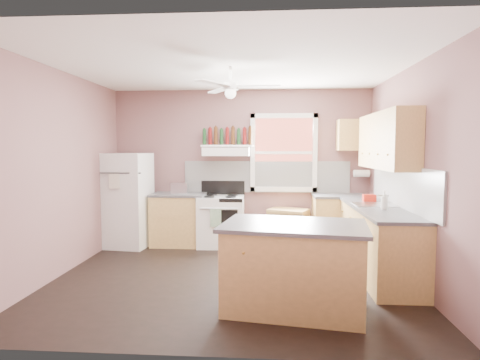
# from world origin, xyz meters

# --- Properties ---
(floor) EXTENTS (4.50, 4.50, 0.00)m
(floor) POSITION_xyz_m (0.00, 0.00, 0.00)
(floor) COLOR black
(floor) RESTS_ON ground
(ceiling) EXTENTS (4.50, 4.50, 0.00)m
(ceiling) POSITION_xyz_m (0.00, 0.00, 2.70)
(ceiling) COLOR white
(ceiling) RESTS_ON ground
(wall_back) EXTENTS (4.50, 0.05, 2.70)m
(wall_back) POSITION_xyz_m (0.00, 2.02, 1.35)
(wall_back) COLOR #785251
(wall_back) RESTS_ON ground
(wall_right) EXTENTS (0.05, 4.00, 2.70)m
(wall_right) POSITION_xyz_m (2.27, 0.00, 1.35)
(wall_right) COLOR #785251
(wall_right) RESTS_ON ground
(wall_left) EXTENTS (0.05, 4.00, 2.70)m
(wall_left) POSITION_xyz_m (-2.27, 0.00, 1.35)
(wall_left) COLOR #785251
(wall_left) RESTS_ON ground
(backsplash_back) EXTENTS (2.90, 0.03, 0.55)m
(backsplash_back) POSITION_xyz_m (0.45, 1.99, 1.18)
(backsplash_back) COLOR white
(backsplash_back) RESTS_ON wall_back
(backsplash_right) EXTENTS (0.03, 2.60, 0.55)m
(backsplash_right) POSITION_xyz_m (2.23, 0.30, 1.18)
(backsplash_right) COLOR white
(backsplash_right) RESTS_ON wall_right
(window_view) EXTENTS (1.00, 0.02, 1.20)m
(window_view) POSITION_xyz_m (0.75, 1.98, 1.60)
(window_view) COLOR brown
(window_view) RESTS_ON wall_back
(window_frame) EXTENTS (1.16, 0.07, 1.36)m
(window_frame) POSITION_xyz_m (0.75, 1.96, 1.60)
(window_frame) COLOR white
(window_frame) RESTS_ON wall_back
(refrigerator) EXTENTS (0.75, 0.73, 1.59)m
(refrigerator) POSITION_xyz_m (-1.89, 1.53, 0.80)
(refrigerator) COLOR white
(refrigerator) RESTS_ON floor
(base_cabinet_left) EXTENTS (0.90, 0.60, 0.86)m
(base_cabinet_left) POSITION_xyz_m (-1.06, 1.70, 0.43)
(base_cabinet_left) COLOR #AE8948
(base_cabinet_left) RESTS_ON floor
(counter_left) EXTENTS (0.92, 0.62, 0.04)m
(counter_left) POSITION_xyz_m (-1.06, 1.70, 0.88)
(counter_left) COLOR #444447
(counter_left) RESTS_ON base_cabinet_left
(toaster) EXTENTS (0.29, 0.18, 0.18)m
(toaster) POSITION_xyz_m (-1.05, 1.72, 0.99)
(toaster) COLOR silver
(toaster) RESTS_ON counter_left
(stove) EXTENTS (0.78, 0.65, 0.86)m
(stove) POSITION_xyz_m (-0.32, 1.67, 0.43)
(stove) COLOR white
(stove) RESTS_ON floor
(range_hood) EXTENTS (0.78, 0.50, 0.14)m
(range_hood) POSITION_xyz_m (-0.23, 1.75, 1.62)
(range_hood) COLOR white
(range_hood) RESTS_ON wall_back
(bottle_shelf) EXTENTS (0.90, 0.26, 0.03)m
(bottle_shelf) POSITION_xyz_m (-0.23, 1.87, 1.72)
(bottle_shelf) COLOR white
(bottle_shelf) RESTS_ON range_hood
(cart) EXTENTS (0.76, 0.65, 0.64)m
(cart) POSITION_xyz_m (0.83, 1.75, 0.32)
(cart) COLOR #AE8948
(cart) RESTS_ON floor
(base_cabinet_corner) EXTENTS (1.00, 0.60, 0.86)m
(base_cabinet_corner) POSITION_xyz_m (1.75, 1.70, 0.43)
(base_cabinet_corner) COLOR #AE8948
(base_cabinet_corner) RESTS_ON floor
(base_cabinet_right) EXTENTS (0.60, 2.20, 0.86)m
(base_cabinet_right) POSITION_xyz_m (1.95, 0.30, 0.43)
(base_cabinet_right) COLOR #AE8948
(base_cabinet_right) RESTS_ON floor
(counter_corner) EXTENTS (1.02, 0.62, 0.04)m
(counter_corner) POSITION_xyz_m (1.75, 1.70, 0.88)
(counter_corner) COLOR #444447
(counter_corner) RESTS_ON base_cabinet_corner
(counter_right) EXTENTS (0.62, 2.22, 0.04)m
(counter_right) POSITION_xyz_m (1.94, 0.30, 0.88)
(counter_right) COLOR #444447
(counter_right) RESTS_ON base_cabinet_right
(sink) EXTENTS (0.55, 0.45, 0.03)m
(sink) POSITION_xyz_m (1.94, 0.50, 0.90)
(sink) COLOR silver
(sink) RESTS_ON counter_right
(faucet) EXTENTS (0.03, 0.03, 0.14)m
(faucet) POSITION_xyz_m (2.10, 0.50, 0.97)
(faucet) COLOR silver
(faucet) RESTS_ON sink
(upper_cabinet_right) EXTENTS (0.33, 1.80, 0.76)m
(upper_cabinet_right) POSITION_xyz_m (2.08, 0.50, 1.78)
(upper_cabinet_right) COLOR #AE8948
(upper_cabinet_right) RESTS_ON wall_right
(upper_cabinet_corner) EXTENTS (0.60, 0.33, 0.52)m
(upper_cabinet_corner) POSITION_xyz_m (1.95, 1.83, 1.90)
(upper_cabinet_corner) COLOR #AE8948
(upper_cabinet_corner) RESTS_ON wall_back
(paper_towel) EXTENTS (0.26, 0.12, 0.12)m
(paper_towel) POSITION_xyz_m (2.07, 1.86, 1.25)
(paper_towel) COLOR white
(paper_towel) RESTS_ON wall_back
(island) EXTENTS (1.51, 1.08, 0.86)m
(island) POSITION_xyz_m (0.75, -0.96, 0.43)
(island) COLOR #AE8948
(island) RESTS_ON floor
(island_top) EXTENTS (1.60, 1.17, 0.04)m
(island_top) POSITION_xyz_m (0.75, -0.96, 0.88)
(island_top) COLOR #444447
(island_top) RESTS_ON island
(ceiling_fan_hub) EXTENTS (0.20, 0.20, 0.08)m
(ceiling_fan_hub) POSITION_xyz_m (0.00, 0.00, 2.45)
(ceiling_fan_hub) COLOR white
(ceiling_fan_hub) RESTS_ON ceiling
(soap_bottle) EXTENTS (0.11, 0.11, 0.24)m
(soap_bottle) POSITION_xyz_m (1.95, 0.08, 1.02)
(soap_bottle) COLOR silver
(soap_bottle) RESTS_ON counter_right
(red_caddy) EXTENTS (0.18, 0.12, 0.10)m
(red_caddy) POSITION_xyz_m (1.97, 0.89, 0.95)
(red_caddy) COLOR red
(red_caddy) RESTS_ON counter_right
(wine_bottles) EXTENTS (0.86, 0.06, 0.31)m
(wine_bottles) POSITION_xyz_m (-0.23, 1.87, 1.88)
(wine_bottles) COLOR #143819
(wine_bottles) RESTS_ON bottle_shelf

